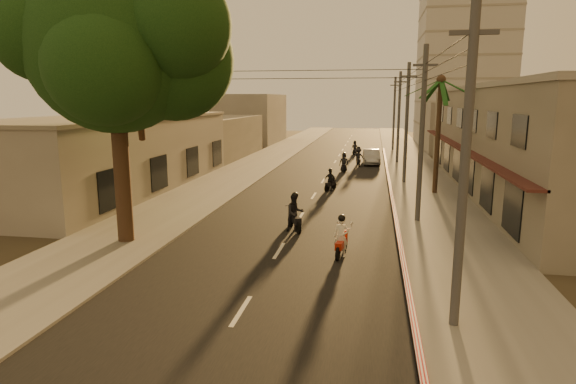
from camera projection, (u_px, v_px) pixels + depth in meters
name	position (u px, v px, depth m)	size (l,w,h in m)	color
ground	(269.00, 267.00, 18.51)	(160.00, 160.00, 0.00)	#383023
road	(323.00, 181.00, 37.84)	(10.00, 140.00, 0.02)	black
sidewalk_right	(421.00, 183.00, 36.55)	(5.00, 140.00, 0.12)	slate
sidewalk_left	(231.00, 178.00, 39.12)	(5.00, 140.00, 0.12)	slate
curb_stripe	(391.00, 194.00, 32.12)	(0.20, 60.00, 0.20)	#B11217
shophouse_row	(524.00, 139.00, 32.82)	(8.80, 34.20, 7.30)	gray
left_building	(118.00, 153.00, 33.95)	(8.20, 24.20, 5.20)	#9B958C
distant_tower	(465.00, 43.00, 67.23)	(12.10, 12.10, 28.00)	#B7B5B2
broadleaf_tree	(124.00, 47.00, 20.11)	(9.60, 8.70, 12.10)	black
palm_tree	(441.00, 87.00, 31.24)	(5.00, 5.00, 8.20)	black
utility_poles	(408.00, 97.00, 35.54)	(1.20, 48.26, 9.00)	#38383A
filler_right	(458.00, 127.00, 59.04)	(8.00, 14.00, 6.00)	#9B958C
filler_left_near	(211.00, 137.00, 53.36)	(8.00, 14.00, 4.40)	#9B958C
filler_left_far	(251.00, 119.00, 70.51)	(8.00, 14.00, 7.00)	#9B958C
scooter_red	(341.00, 238.00, 19.60)	(0.80, 1.80, 1.77)	black
scooter_mid_a	(295.00, 213.00, 23.41)	(1.43, 1.82, 1.94)	black
scooter_mid_b	(330.00, 180.00, 33.76)	(1.15, 1.53, 1.60)	black
scooter_far_a	(344.00, 163.00, 42.51)	(0.92, 1.79, 1.76)	black
scooter_far_b	(358.00, 157.00, 46.05)	(1.37, 1.92, 1.90)	black
parked_car	(371.00, 157.00, 47.54)	(1.82, 4.49, 1.45)	#9D9FA5
scooter_far_c	(355.00, 148.00, 55.78)	(0.84, 1.67, 1.64)	black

